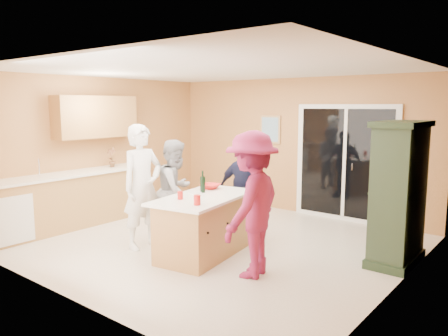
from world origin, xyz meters
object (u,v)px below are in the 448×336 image
Objects in this scene: woman_white at (142,187)px; woman_navy at (244,190)px; green_hutch at (399,195)px; woman_grey at (176,191)px; woman_magenta at (252,204)px; kitchen_island at (204,227)px.

woman_white is 1.59m from woman_navy.
green_hutch is 3.18m from woman_grey.
woman_magenta is (1.71, -0.42, 0.11)m from woman_grey.
kitchen_island is 1.08m from woman_magenta.
woman_magenta is at bearing -129.32° from green_hutch.
green_hutch is 1.05× the size of woman_magenta.
woman_grey is 0.88× the size of woman_magenta.
woman_white is at bearing 50.65° from woman_navy.
woman_navy is (0.87, 1.32, -0.15)m from woman_white.
green_hutch reaches higher than kitchen_island.
woman_white is at bearing 146.77° from woman_grey.
kitchen_island is at bearing -124.45° from woman_grey.
woman_magenta is at bearing -121.03° from woman_grey.
woman_white is (-0.93, -0.29, 0.51)m from kitchen_island.
woman_navy is (-0.06, 1.03, 0.36)m from kitchen_island.
woman_magenta is at bearing 123.28° from woman_navy.
kitchen_island is at bearing 87.37° from woman_navy.
woman_navy reaches higher than kitchen_island.
woman_grey reaches higher than kitchen_island.
woman_navy is at bearing -171.77° from green_hutch.
woman_grey is at bearing 153.73° from kitchen_island.
woman_grey is (-2.97, -1.12, -0.13)m from green_hutch.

